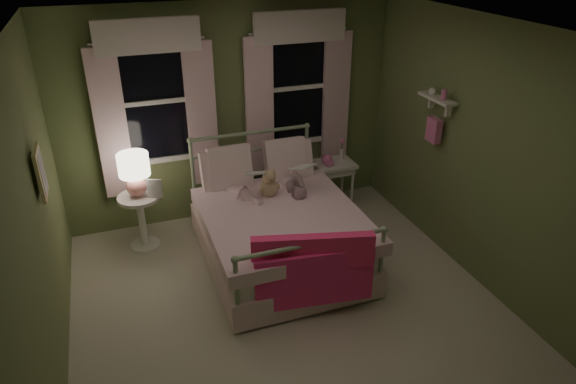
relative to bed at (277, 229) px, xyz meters
name	(u,v)px	position (x,y,z in m)	size (l,w,h in m)	color
room_shell	(290,189)	(-0.17, -0.85, 0.92)	(4.20, 4.20, 4.20)	beige
bed	(277,229)	(0.00, 0.00, 0.00)	(1.58, 2.04, 1.18)	white
pink_throw	(314,263)	(0.00, -1.03, 0.23)	(1.10, 0.38, 0.71)	#FF3174
child_left	(240,169)	(-0.28, 0.42, 0.58)	(0.28, 0.19, 0.78)	#F7D1DD
child_right	(288,161)	(0.28, 0.42, 0.58)	(0.39, 0.30, 0.79)	#F7D1DD
book_left	(246,178)	(-0.28, 0.17, 0.58)	(0.20, 0.27, 0.03)	beige
book_right	(296,174)	(0.28, 0.17, 0.54)	(0.20, 0.27, 0.02)	beige
teddy_bear	(269,185)	(0.00, 0.26, 0.41)	(0.24, 0.20, 0.33)	tan
nightstand_left	(141,214)	(-1.36, 0.76, 0.03)	(0.46, 0.46, 0.65)	white
table_lamp	(134,171)	(-1.36, 0.76, 0.57)	(0.33, 0.33, 0.49)	pink
book_nightstand	(148,197)	(-1.26, 0.68, 0.27)	(0.16, 0.22, 0.02)	beige
nightstand_right	(334,170)	(1.05, 0.85, 0.17)	(0.50, 0.40, 0.64)	white
pink_toy	(327,159)	(0.95, 0.85, 0.32)	(0.14, 0.18, 0.14)	pink
bud_vase	(342,150)	(1.17, 0.90, 0.41)	(0.06, 0.06, 0.28)	white
window_left	(155,97)	(-1.02, 1.18, 1.24)	(1.34, 0.13, 1.96)	black
window_right	(298,83)	(0.68, 1.18, 1.24)	(1.34, 0.13, 1.96)	black
wall_shelf	(436,115)	(1.73, -0.15, 1.14)	(0.15, 0.50, 0.60)	white
framed_picture	(41,173)	(-2.11, -0.25, 1.12)	(0.03, 0.32, 0.42)	beige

